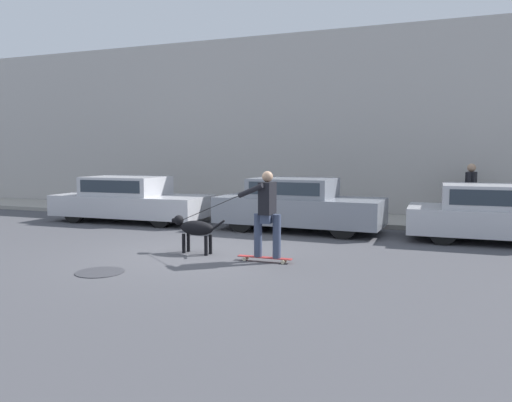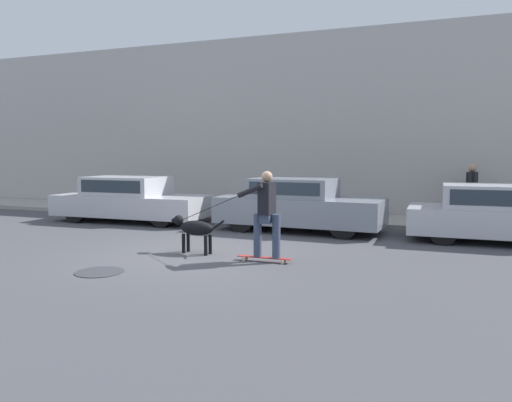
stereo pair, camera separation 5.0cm
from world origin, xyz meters
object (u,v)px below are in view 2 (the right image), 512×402
Objects in this scene: parked_car_1 at (298,206)px; pedestrian_with_bag at (472,190)px; skateboarder at (266,211)px; parked_car_0 at (131,200)px; dog at (195,229)px; parked_car_2 at (502,215)px.

parked_car_1 is 2.70× the size of pedestrian_with_bag.
parked_car_0 is at bearing -34.40° from skateboarder.
pedestrian_with_bag is at bearing 14.85° from parked_car_0.
parked_car_0 is 3.74× the size of dog.
pedestrian_with_bag reaches higher than dog.
parked_car_0 is 1.86× the size of skateboarder.
parked_car_1 is at bearing -83.23° from skateboarder.
parked_car_2 is 2.74m from pedestrian_with_bag.
parked_car_1 is 1.73× the size of skateboarder.
parked_car_2 is at bearing -142.83° from dog.
skateboarder is at bearing -139.48° from parked_car_2.
dog is at bearing -42.91° from parked_car_0.
parked_car_0 is 1.07× the size of parked_car_1.
parked_car_1 reaches higher than parked_car_2.
skateboarder is at bearing 178.04° from dog.
parked_car_2 is at bearing -1.42° from parked_car_0.
parked_car_2 is 2.59× the size of pedestrian_with_bag.
dog is 0.50× the size of skateboarder.
dog is 8.07m from pedestrian_with_bag.
parked_car_2 is at bearing -66.28° from pedestrian_with_bag.
parked_car_2 is (4.65, -0.00, -0.03)m from parked_car_1.
parked_car_1 reaches higher than parked_car_0.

